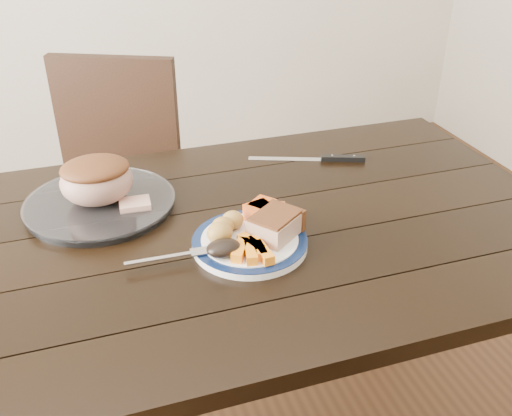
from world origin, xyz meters
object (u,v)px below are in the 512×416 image
object	(u,v)px
roast_joint	(97,181)
carving_knife	(328,158)
chair_far	(113,185)
pork_slice	(275,226)
dinner_plate	(250,243)
serving_platter	(100,205)
fork	(176,256)
dining_table	(220,263)

from	to	relation	value
roast_joint	carving_knife	distance (m)	0.63
chair_far	pork_slice	distance (m)	0.91
dinner_plate	serving_platter	distance (m)	0.39
fork	roast_joint	xyz separation A→B (m)	(-0.13, 0.28, 0.05)
dinner_plate	fork	xyz separation A→B (m)	(-0.16, -0.02, 0.01)
dining_table	pork_slice	xyz separation A→B (m)	(0.10, -0.09, 0.14)
serving_platter	fork	xyz separation A→B (m)	(0.13, -0.28, 0.01)
dinner_plate	roast_joint	bearing A→B (deg)	137.29
serving_platter	carving_knife	size ratio (longest dim) A/B	1.11
chair_far	fork	size ratio (longest dim) A/B	5.23
chair_far	fork	world-z (taller)	chair_far
serving_platter	fork	distance (m)	0.31
dinner_plate	dining_table	bearing A→B (deg)	117.08
dining_table	serving_platter	world-z (taller)	serving_platter
roast_joint	carving_knife	world-z (taller)	roast_joint
pork_slice	fork	xyz separation A→B (m)	(-0.21, -0.01, -0.02)
serving_platter	carving_knife	xyz separation A→B (m)	(0.62, 0.07, -0.00)
pork_slice	fork	world-z (taller)	pork_slice
dining_table	serving_platter	distance (m)	0.32
dining_table	carving_knife	bearing A→B (deg)	33.19
dining_table	chair_far	distance (m)	0.76
carving_knife	chair_far	bearing A→B (deg)	159.99
chair_far	fork	bearing A→B (deg)	119.32
pork_slice	serving_platter	bearing A→B (deg)	141.72
dinner_plate	roast_joint	xyz separation A→B (m)	(-0.29, 0.26, 0.06)
dinner_plate	fork	bearing A→B (deg)	-174.35
pork_slice	dinner_plate	bearing A→B (deg)	175.24
pork_slice	fork	bearing A→B (deg)	-176.98
chair_far	roast_joint	bearing A→B (deg)	108.71
chair_far	dinner_plate	size ratio (longest dim) A/B	3.81
dinner_plate	fork	world-z (taller)	fork
pork_slice	carving_knife	bearing A→B (deg)	50.44
pork_slice	roast_joint	bearing A→B (deg)	141.72
serving_platter	roast_joint	bearing A→B (deg)	0.00
roast_joint	carving_knife	size ratio (longest dim) A/B	0.54
pork_slice	fork	distance (m)	0.22
carving_knife	fork	bearing A→B (deg)	-124.01
fork	carving_knife	size ratio (longest dim) A/B	0.58
serving_platter	dinner_plate	bearing A→B (deg)	-42.71
dining_table	serving_platter	size ratio (longest dim) A/B	4.70
roast_joint	carving_knife	bearing A→B (deg)	6.47
dining_table	chair_far	size ratio (longest dim) A/B	1.72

